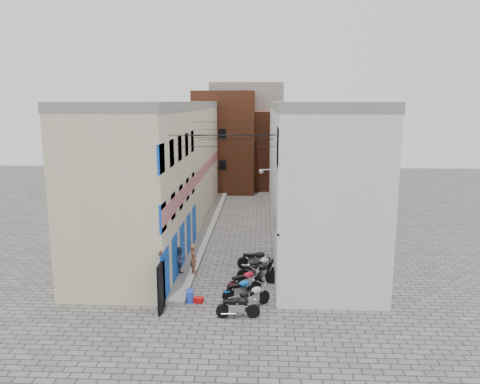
% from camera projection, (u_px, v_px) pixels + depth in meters
% --- Properties ---
extents(ground, '(90.00, 90.00, 0.00)m').
position_uv_depth(ground, '(220.00, 308.00, 20.79)').
color(ground, '#565351').
rests_on(ground, ground).
extents(plinth, '(0.90, 26.00, 0.25)m').
position_uv_depth(plinth, '(208.00, 227.00, 33.61)').
color(plinth, gray).
rests_on(plinth, ground).
extents(building_left, '(5.10, 27.00, 9.00)m').
position_uv_depth(building_left, '(166.00, 167.00, 32.86)').
color(building_left, beige).
rests_on(building_left, ground).
extents(building_right, '(5.94, 26.00, 9.00)m').
position_uv_depth(building_right, '(308.00, 167.00, 32.43)').
color(building_right, white).
rests_on(building_right, ground).
extents(building_far_brick_left, '(6.00, 6.00, 10.00)m').
position_uv_depth(building_far_brick_left, '(225.00, 141.00, 47.38)').
color(building_far_brick_left, brown).
rests_on(building_far_brick_left, ground).
extents(building_far_brick_right, '(5.00, 6.00, 8.00)m').
position_uv_depth(building_far_brick_right, '(274.00, 150.00, 49.29)').
color(building_far_brick_right, brown).
rests_on(building_far_brick_right, ground).
extents(building_far_concrete, '(8.00, 5.00, 11.00)m').
position_uv_depth(building_far_concrete, '(247.00, 133.00, 53.07)').
color(building_far_concrete, gray).
rests_on(building_far_concrete, ground).
extents(far_shopfront, '(2.00, 0.30, 2.40)m').
position_uv_depth(far_shopfront, '(244.00, 183.00, 45.26)').
color(far_shopfront, black).
rests_on(far_shopfront, ground).
extents(overhead_wires, '(5.80, 13.02, 1.32)m').
position_uv_depth(overhead_wires, '(231.00, 135.00, 26.92)').
color(overhead_wires, black).
rests_on(overhead_wires, ground).
extents(motorcycle_a, '(1.90, 0.66, 1.09)m').
position_uv_depth(motorcycle_a, '(238.00, 306.00, 19.74)').
color(motorcycle_a, black).
rests_on(motorcycle_a, ground).
extents(motorcycle_b, '(1.86, 1.78, 1.13)m').
position_uv_depth(motorcycle_b, '(253.00, 296.00, 20.69)').
color(motorcycle_b, '#A4A4A8').
rests_on(motorcycle_b, ground).
extents(motorcycle_c, '(1.87, 1.43, 1.06)m').
position_uv_depth(motorcycle_c, '(240.00, 288.00, 21.63)').
color(motorcycle_c, blue).
rests_on(motorcycle_c, ground).
extents(motorcycle_d, '(1.97, 1.56, 1.12)m').
position_uv_depth(motorcycle_d, '(245.00, 280.00, 22.54)').
color(motorcycle_d, maroon).
rests_on(motorcycle_d, ground).
extents(motorcycle_e, '(2.14, 0.75, 1.22)m').
position_uv_depth(motorcycle_e, '(257.00, 271.00, 23.54)').
color(motorcycle_e, black).
rests_on(motorcycle_e, ground).
extents(motorcycle_f, '(1.96, 1.82, 1.18)m').
position_uv_depth(motorcycle_f, '(261.00, 265.00, 24.43)').
color(motorcycle_f, '#99999D').
rests_on(motorcycle_f, ground).
extents(motorcycle_g, '(2.04, 0.68, 1.17)m').
position_uv_depth(motorcycle_g, '(256.00, 258.00, 25.52)').
color(motorcycle_g, black).
rests_on(motorcycle_g, ground).
extents(person_a, '(0.54, 0.64, 1.51)m').
position_uv_depth(person_a, '(193.00, 259.00, 24.19)').
color(person_a, brown).
rests_on(person_a, plinth).
extents(person_b, '(0.84, 0.89, 1.45)m').
position_uv_depth(person_b, '(180.00, 261.00, 24.04)').
color(person_b, '#394056').
rests_on(person_b, plinth).
extents(water_jug_near, '(0.34, 0.34, 0.53)m').
position_uv_depth(water_jug_near, '(190.00, 297.00, 21.30)').
color(water_jug_near, blue).
rests_on(water_jug_near, ground).
extents(water_jug_far, '(0.36, 0.36, 0.50)m').
position_uv_depth(water_jug_far, '(190.00, 294.00, 21.60)').
color(water_jug_far, '#2432B5').
rests_on(water_jug_far, ground).
extents(red_crate, '(0.47, 0.41, 0.25)m').
position_uv_depth(red_crate, '(199.00, 300.00, 21.31)').
color(red_crate, red).
rests_on(red_crate, ground).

